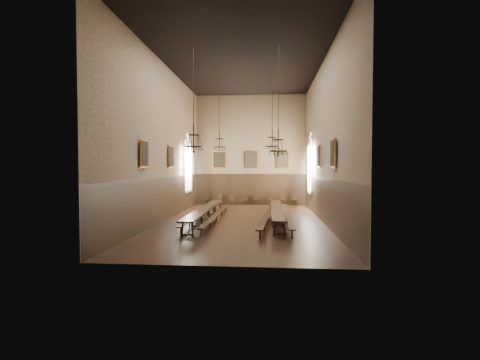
# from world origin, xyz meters

# --- Properties ---
(floor) EXTENTS (9.00, 18.00, 0.02)m
(floor) POSITION_xyz_m (0.00, 0.00, -0.01)
(floor) COLOR black
(floor) RESTS_ON ground
(ceiling) EXTENTS (9.00, 18.00, 0.02)m
(ceiling) POSITION_xyz_m (0.00, 0.00, 9.01)
(ceiling) COLOR black
(ceiling) RESTS_ON ground
(wall_back) EXTENTS (9.00, 0.02, 9.00)m
(wall_back) POSITION_xyz_m (0.00, 9.01, 4.50)
(wall_back) COLOR #917C59
(wall_back) RESTS_ON ground
(wall_front) EXTENTS (9.00, 0.02, 9.00)m
(wall_front) POSITION_xyz_m (0.00, -9.01, 4.50)
(wall_front) COLOR #917C59
(wall_front) RESTS_ON ground
(wall_left) EXTENTS (0.02, 18.00, 9.00)m
(wall_left) POSITION_xyz_m (-4.51, 0.00, 4.50)
(wall_left) COLOR #917C59
(wall_left) RESTS_ON ground
(wall_right) EXTENTS (0.02, 18.00, 9.00)m
(wall_right) POSITION_xyz_m (4.51, 0.00, 4.50)
(wall_right) COLOR #917C59
(wall_right) RESTS_ON ground
(wainscot_panelling) EXTENTS (9.00, 18.00, 2.50)m
(wainscot_panelling) POSITION_xyz_m (0.00, 0.00, 1.25)
(wainscot_panelling) COLOR black
(wainscot_panelling) RESTS_ON floor
(table_left) EXTENTS (0.74, 9.97, 0.78)m
(table_left) POSITION_xyz_m (-2.07, -0.23, 0.39)
(table_left) COLOR black
(table_left) RESTS_ON floor
(table_right) EXTENTS (0.74, 9.64, 0.75)m
(table_right) POSITION_xyz_m (1.94, 0.17, 0.38)
(table_right) COLOR black
(table_right) RESTS_ON floor
(bench_left_outer) EXTENTS (0.66, 9.15, 0.41)m
(bench_left_outer) POSITION_xyz_m (-2.65, 0.07, 0.26)
(bench_left_outer) COLOR black
(bench_left_outer) RESTS_ON floor
(bench_left_inner) EXTENTS (0.29, 9.52, 0.43)m
(bench_left_inner) POSITION_xyz_m (-1.46, -0.15, 0.27)
(bench_left_inner) COLOR black
(bench_left_inner) RESTS_ON floor
(bench_right_inner) EXTENTS (0.97, 10.37, 0.47)m
(bench_right_inner) POSITION_xyz_m (1.42, -0.09, 0.30)
(bench_right_inner) COLOR black
(bench_right_inner) RESTS_ON floor
(bench_right_outer) EXTENTS (0.35, 10.12, 0.46)m
(bench_right_outer) POSITION_xyz_m (2.51, 0.06, 0.29)
(bench_right_outer) COLOR black
(bench_right_outer) RESTS_ON floor
(chair_0) EXTENTS (0.42, 0.42, 0.95)m
(chair_0) POSITION_xyz_m (-3.57, 8.50, 0.29)
(chair_0) COLOR black
(chair_0) RESTS_ON floor
(chair_1) EXTENTS (0.49, 0.49, 0.89)m
(chair_1) POSITION_xyz_m (-2.44, 8.50, 0.27)
(chair_1) COLOR black
(chair_1) RESTS_ON floor
(chair_2) EXTENTS (0.48, 0.48, 0.86)m
(chair_2) POSITION_xyz_m (-1.55, 8.60, 0.26)
(chair_2) COLOR black
(chair_2) RESTS_ON floor
(chair_3) EXTENTS (0.44, 0.44, 0.89)m
(chair_3) POSITION_xyz_m (-0.43, 8.53, 0.27)
(chair_3) COLOR black
(chair_3) RESTS_ON floor
(chair_4) EXTENTS (0.47, 0.47, 1.02)m
(chair_4) POSITION_xyz_m (0.45, 8.55, 0.31)
(chair_4) COLOR black
(chair_4) RESTS_ON floor
(chair_5) EXTENTS (0.47, 0.47, 0.90)m
(chair_5) POSITION_xyz_m (1.59, 8.56, 0.27)
(chair_5) COLOR black
(chair_5) RESTS_ON floor
(chair_6) EXTENTS (0.46, 0.46, 0.99)m
(chair_6) POSITION_xyz_m (2.60, 8.56, 0.30)
(chair_6) COLOR black
(chair_6) RESTS_ON floor
(chair_7) EXTENTS (0.53, 0.53, 0.99)m
(chair_7) POSITION_xyz_m (3.54, 8.59, 0.30)
(chair_7) COLOR black
(chair_7) RESTS_ON floor
(chandelier_back_left) EXTENTS (0.82, 0.82, 4.79)m
(chandelier_back_left) POSITION_xyz_m (-1.65, 2.42, 4.69)
(chandelier_back_left) COLOR black
(chandelier_back_left) RESTS_ON ceiling
(chandelier_back_right) EXTENTS (0.90, 0.90, 4.77)m
(chandelier_back_right) POSITION_xyz_m (1.70, 2.64, 4.69)
(chandelier_back_right) COLOR black
(chandelier_back_right) RESTS_ON ceiling
(chandelier_front_left) EXTENTS (0.89, 0.89, 5.07)m
(chandelier_front_left) POSITION_xyz_m (-2.24, -2.43, 4.41)
(chandelier_front_left) COLOR black
(chandelier_front_left) RESTS_ON ceiling
(chandelier_front_right) EXTENTS (0.86, 0.86, 5.31)m
(chandelier_front_right) POSITION_xyz_m (1.94, -2.53, 4.19)
(chandelier_front_right) COLOR black
(chandelier_front_right) RESTS_ON ceiling
(portrait_back_0) EXTENTS (1.10, 0.12, 1.40)m
(portrait_back_0) POSITION_xyz_m (-2.60, 8.88, 3.70)
(portrait_back_0) COLOR #BE7D2D
(portrait_back_0) RESTS_ON wall_back
(portrait_back_1) EXTENTS (1.10, 0.12, 1.40)m
(portrait_back_1) POSITION_xyz_m (0.00, 8.88, 3.70)
(portrait_back_1) COLOR #BE7D2D
(portrait_back_1) RESTS_ON wall_back
(portrait_back_2) EXTENTS (1.10, 0.12, 1.40)m
(portrait_back_2) POSITION_xyz_m (2.60, 8.88, 3.70)
(portrait_back_2) COLOR #BE7D2D
(portrait_back_2) RESTS_ON wall_back
(portrait_left_0) EXTENTS (0.12, 1.00, 1.30)m
(portrait_left_0) POSITION_xyz_m (-4.38, 1.00, 3.70)
(portrait_left_0) COLOR #BE7D2D
(portrait_left_0) RESTS_ON wall_left
(portrait_left_1) EXTENTS (0.12, 1.00, 1.30)m
(portrait_left_1) POSITION_xyz_m (-4.38, -3.50, 3.70)
(portrait_left_1) COLOR #BE7D2D
(portrait_left_1) RESTS_ON wall_left
(portrait_right_0) EXTENTS (0.12, 1.00, 1.30)m
(portrait_right_0) POSITION_xyz_m (4.38, 1.00, 3.70)
(portrait_right_0) COLOR #BE7D2D
(portrait_right_0) RESTS_ON wall_right
(portrait_right_1) EXTENTS (0.12, 1.00, 1.30)m
(portrait_right_1) POSITION_xyz_m (4.38, -3.50, 3.70)
(portrait_right_1) COLOR #BE7D2D
(portrait_right_1) RESTS_ON wall_right
(window_right) EXTENTS (0.20, 2.20, 4.60)m
(window_right) POSITION_xyz_m (4.43, 5.50, 3.40)
(window_right) COLOR white
(window_right) RESTS_ON wall_right
(window_left) EXTENTS (0.20, 2.20, 4.60)m
(window_left) POSITION_xyz_m (-4.43, 5.50, 3.40)
(window_left) COLOR white
(window_left) RESTS_ON wall_left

